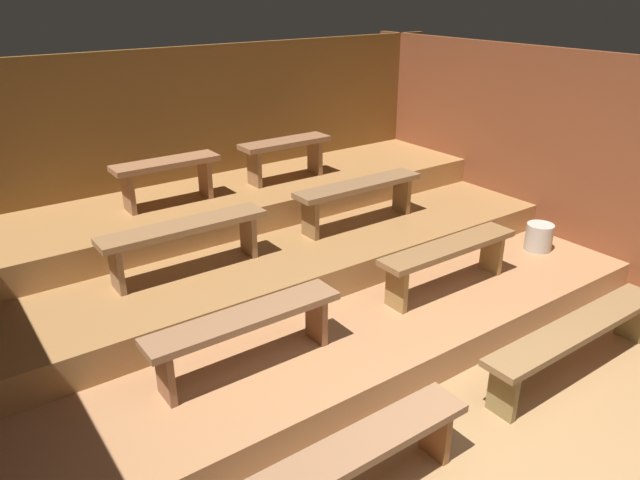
# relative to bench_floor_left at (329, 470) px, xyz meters

# --- Properties ---
(ground) EXTENTS (6.58, 5.49, 0.08)m
(ground) POSITION_rel_bench_floor_left_xyz_m (1.19, 1.61, -0.40)
(ground) COLOR #9B7348
(wall_back) EXTENTS (6.58, 0.06, 2.23)m
(wall_back) POSITION_rel_bench_floor_left_xyz_m (1.19, 3.98, 0.75)
(wall_back) COLOR brown
(wall_back) RESTS_ON ground
(wall_right) EXTENTS (0.06, 5.49, 2.23)m
(wall_right) POSITION_rel_bench_floor_left_xyz_m (4.11, 1.61, 0.75)
(wall_right) COLOR brown
(wall_right) RESTS_ON ground
(platform_lower) EXTENTS (5.78, 3.46, 0.28)m
(platform_lower) POSITION_rel_bench_floor_left_xyz_m (1.19, 2.23, -0.22)
(platform_lower) COLOR #A67249
(platform_lower) RESTS_ON ground
(platform_middle) EXTENTS (5.78, 2.33, 0.28)m
(platform_middle) POSITION_rel_bench_floor_left_xyz_m (1.19, 2.79, 0.06)
(platform_middle) COLOR #9C6D3E
(platform_middle) RESTS_ON platform_lower
(platform_upper) EXTENTS (5.78, 1.26, 0.28)m
(platform_upper) POSITION_rel_bench_floor_left_xyz_m (1.19, 3.33, 0.34)
(platform_upper) COLOR #A16E3C
(platform_upper) RESTS_ON platform_middle
(bench_floor_left) EXTENTS (1.95, 0.29, 0.44)m
(bench_floor_left) POSITION_rel_bench_floor_left_xyz_m (0.00, 0.00, 0.00)
(bench_floor_left) COLOR #8F6444
(bench_floor_left) RESTS_ON ground
(bench_floor_right) EXTENTS (1.95, 0.29, 0.44)m
(bench_floor_right) POSITION_rel_bench_floor_left_xyz_m (2.38, 0.00, 0.00)
(bench_floor_right) COLOR olive
(bench_floor_right) RESTS_ON ground
(bench_lower_left) EXTENTS (1.46, 0.29, 0.44)m
(bench_lower_left) POSITION_rel_bench_floor_left_xyz_m (0.16, 1.20, 0.27)
(bench_lower_left) COLOR #8F6343
(bench_lower_left) RESTS_ON platform_lower
(bench_lower_right) EXTENTS (1.46, 0.29, 0.44)m
(bench_lower_right) POSITION_rel_bench_floor_left_xyz_m (2.21, 1.20, 0.27)
(bench_lower_right) COLOR olive
(bench_lower_right) RESTS_ON platform_lower
(bench_middle_left) EXTENTS (1.43, 0.29, 0.44)m
(bench_middle_left) POSITION_rel_bench_floor_left_xyz_m (0.25, 2.36, 0.55)
(bench_middle_left) COLOR olive
(bench_middle_left) RESTS_ON platform_middle
(bench_middle_right) EXTENTS (1.43, 0.29, 0.44)m
(bench_middle_right) POSITION_rel_bench_floor_left_xyz_m (2.12, 2.36, 0.55)
(bench_middle_right) COLOR olive
(bench_middle_right) RESTS_ON platform_middle
(bench_upper_left) EXTENTS (1.02, 0.29, 0.44)m
(bench_upper_left) POSITION_rel_bench_floor_left_xyz_m (0.51, 3.31, 0.81)
(bench_upper_left) COLOR #93603E
(bench_upper_left) RESTS_ON platform_upper
(bench_upper_right) EXTENTS (1.02, 0.29, 0.44)m
(bench_upper_right) POSITION_rel_bench_floor_left_xyz_m (1.86, 3.31, 0.81)
(bench_upper_right) COLOR #916140
(bench_upper_right) RESTS_ON platform_upper
(pail_lower) EXTENTS (0.27, 0.27, 0.28)m
(pail_lower) POSITION_rel_bench_floor_left_xyz_m (3.63, 1.25, 0.06)
(pail_lower) COLOR #B2A899
(pail_lower) RESTS_ON platform_lower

